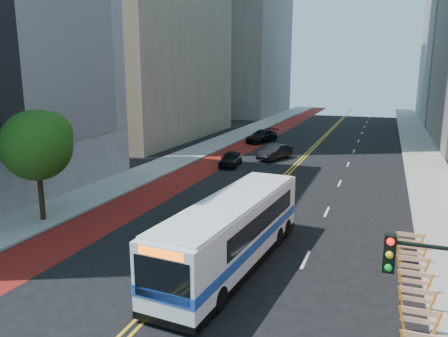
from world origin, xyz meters
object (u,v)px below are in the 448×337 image
street_tree (38,143)px  car_a (230,159)px  car_b (275,152)px  car_c (262,136)px  transit_bus (233,231)px  traffic_signal (436,301)px

street_tree → car_a: 20.36m
car_b → car_c: car_c is taller
street_tree → car_c: bearing=83.0°
transit_bus → car_a: transit_bus is taller
car_a → car_c: bearing=88.1°
car_b → car_a: bearing=-105.2°
car_a → car_b: size_ratio=0.90×
street_tree → traffic_signal: 22.79m
traffic_signal → car_b: traffic_signal is taller
street_tree → transit_bus: bearing=-8.0°
street_tree → transit_bus: size_ratio=0.55×
car_c → car_a: bearing=-69.6°
street_tree → traffic_signal: (20.66, -9.55, -1.19)m
transit_bus → car_b: size_ratio=2.59×
street_tree → traffic_signal: street_tree is taller
street_tree → car_a: (5.33, 19.20, -4.19)m
transit_bus → car_a: size_ratio=2.87×
traffic_signal → car_c: 47.18m
transit_bus → car_c: bearing=108.2°
street_tree → transit_bus: street_tree is taller
car_a → car_c: 15.42m
car_b → car_c: 11.45m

